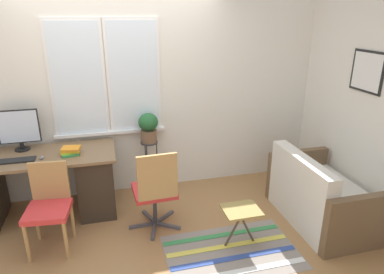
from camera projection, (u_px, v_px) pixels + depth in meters
ground_plane at (132, 220)px, 3.95m from camera, size 14.00×14.00×0.00m
wall_back_with_window at (119, 90)px, 4.20m from camera, size 9.00×0.12×2.70m
wall_right_with_picture at (345, 92)px, 4.09m from camera, size 0.08×9.00×2.70m
desk at (39, 185)px, 3.90m from camera, size 1.73×0.72×0.77m
monitor at (19, 129)px, 3.85m from camera, size 0.44×0.17×0.48m
keyboard at (16, 160)px, 3.63m from camera, size 0.38×0.13×0.02m
mouse at (42, 158)px, 3.69m from camera, size 0.04×0.07×0.03m
book_stack at (71, 151)px, 3.80m from camera, size 0.22×0.20×0.08m
desk_chair_wooden at (49, 205)px, 3.38m from camera, size 0.45×0.46×0.87m
office_chair_swivel at (155, 190)px, 3.63m from camera, size 0.56×0.58×0.95m
couch_loveseat at (320, 198)px, 3.87m from camera, size 0.79×1.26×0.80m
plant_stand at (149, 150)px, 4.37m from camera, size 0.22×0.22×0.71m
potted_plant at (148, 126)px, 4.26m from camera, size 0.25×0.25×0.37m
floor_rug_striped at (231, 252)px, 3.42m from camera, size 1.31×0.84×0.01m
folding_stool at (241, 213)px, 3.42m from camera, size 0.37×0.31×0.42m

